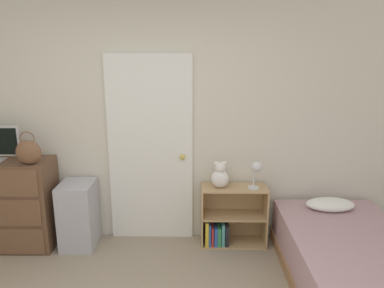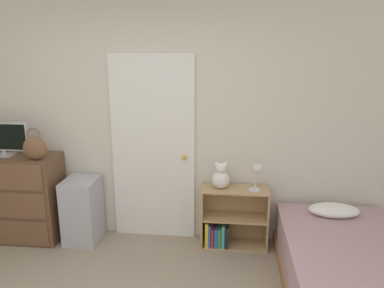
{
  "view_description": "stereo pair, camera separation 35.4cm",
  "coord_description": "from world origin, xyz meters",
  "px_view_note": "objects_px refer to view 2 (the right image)",
  "views": [
    {
      "loc": [
        0.55,
        -1.81,
        2.09
      ],
      "look_at": [
        0.51,
        1.82,
        1.14
      ],
      "focal_mm": 35.0,
      "sensor_mm": 36.0,
      "label": 1
    },
    {
      "loc": [
        0.9,
        -1.79,
        2.09
      ],
      "look_at": [
        0.51,
        1.82,
        1.14
      ],
      "focal_mm": 35.0,
      "sensor_mm": 36.0,
      "label": 2
    }
  ],
  "objects_px": {
    "dresser": "(12,197)",
    "teddy_bear": "(221,177)",
    "bookshelf": "(229,222)",
    "desk_lamp": "(257,171)",
    "storage_bin": "(83,210)",
    "bed": "(352,276)",
    "handbag": "(35,148)",
    "tv": "(2,138)"
  },
  "relations": [
    {
      "from": "tv",
      "to": "desk_lamp",
      "type": "distance_m",
      "value": 2.7
    },
    {
      "from": "teddy_bear",
      "to": "bed",
      "type": "xyz_separation_m",
      "value": [
        1.13,
        -0.82,
        -0.54
      ]
    },
    {
      "from": "tv",
      "to": "teddy_bear",
      "type": "relative_size",
      "value": 2.0
    },
    {
      "from": "storage_bin",
      "to": "desk_lamp",
      "type": "relative_size",
      "value": 2.39
    },
    {
      "from": "desk_lamp",
      "to": "bed",
      "type": "xyz_separation_m",
      "value": [
        0.76,
        -0.78,
        -0.63
      ]
    },
    {
      "from": "tv",
      "to": "desk_lamp",
      "type": "relative_size",
      "value": 1.92
    },
    {
      "from": "handbag",
      "to": "bookshelf",
      "type": "bearing_deg",
      "value": 5.57
    },
    {
      "from": "bookshelf",
      "to": "bed",
      "type": "relative_size",
      "value": 0.36
    },
    {
      "from": "dresser",
      "to": "handbag",
      "type": "bearing_deg",
      "value": -16.09
    },
    {
      "from": "handbag",
      "to": "teddy_bear",
      "type": "relative_size",
      "value": 1.17
    },
    {
      "from": "teddy_bear",
      "to": "desk_lamp",
      "type": "height_order",
      "value": "desk_lamp"
    },
    {
      "from": "bookshelf",
      "to": "bed",
      "type": "distance_m",
      "value": 1.33
    },
    {
      "from": "dresser",
      "to": "teddy_bear",
      "type": "height_order",
      "value": "dresser"
    },
    {
      "from": "desk_lamp",
      "to": "bed",
      "type": "distance_m",
      "value": 1.26
    },
    {
      "from": "handbag",
      "to": "desk_lamp",
      "type": "bearing_deg",
      "value": 3.69
    },
    {
      "from": "bookshelf",
      "to": "desk_lamp",
      "type": "bearing_deg",
      "value": -10.06
    },
    {
      "from": "dresser",
      "to": "bed",
      "type": "distance_m",
      "value": 3.53
    },
    {
      "from": "teddy_bear",
      "to": "bed",
      "type": "bearing_deg",
      "value": -36.04
    },
    {
      "from": "dresser",
      "to": "bookshelf",
      "type": "relative_size",
      "value": 1.56
    },
    {
      "from": "teddy_bear",
      "to": "dresser",
      "type": "bearing_deg",
      "value": -178.15
    },
    {
      "from": "tv",
      "to": "bed",
      "type": "relative_size",
      "value": 0.29
    },
    {
      "from": "storage_bin",
      "to": "teddy_bear",
      "type": "relative_size",
      "value": 2.48
    },
    {
      "from": "bookshelf",
      "to": "desk_lamp",
      "type": "xyz_separation_m",
      "value": [
        0.27,
        -0.05,
        0.6
      ]
    },
    {
      "from": "handbag",
      "to": "teddy_bear",
      "type": "distance_m",
      "value": 1.94
    },
    {
      "from": "bookshelf",
      "to": "bed",
      "type": "bearing_deg",
      "value": -38.63
    },
    {
      "from": "storage_bin",
      "to": "teddy_bear",
      "type": "bearing_deg",
      "value": 2.3
    },
    {
      "from": "bookshelf",
      "to": "teddy_bear",
      "type": "xyz_separation_m",
      "value": [
        -0.09,
        -0.01,
        0.51
      ]
    },
    {
      "from": "tv",
      "to": "handbag",
      "type": "xyz_separation_m",
      "value": [
        0.42,
        -0.11,
        -0.06
      ]
    },
    {
      "from": "tv",
      "to": "bookshelf",
      "type": "xyz_separation_m",
      "value": [
        2.42,
        0.09,
        -0.88
      ]
    },
    {
      "from": "dresser",
      "to": "tv",
      "type": "bearing_deg",
      "value": -159.66
    },
    {
      "from": "tv",
      "to": "handbag",
      "type": "relative_size",
      "value": 1.71
    },
    {
      "from": "tv",
      "to": "bed",
      "type": "distance_m",
      "value": 3.65
    },
    {
      "from": "handbag",
      "to": "bed",
      "type": "height_order",
      "value": "handbag"
    },
    {
      "from": "dresser",
      "to": "teddy_bear",
      "type": "distance_m",
      "value": 2.32
    },
    {
      "from": "storage_bin",
      "to": "tv",
      "type": "bearing_deg",
      "value": -178.59
    },
    {
      "from": "tv",
      "to": "teddy_bear",
      "type": "distance_m",
      "value": 2.35
    },
    {
      "from": "handbag",
      "to": "desk_lamp",
      "type": "xyz_separation_m",
      "value": [
        2.27,
        0.15,
        -0.22
      ]
    },
    {
      "from": "tv",
      "to": "desk_lamp",
      "type": "height_order",
      "value": "tv"
    },
    {
      "from": "tv",
      "to": "bed",
      "type": "bearing_deg",
      "value": -12.15
    },
    {
      "from": "tv",
      "to": "bookshelf",
      "type": "distance_m",
      "value": 2.57
    },
    {
      "from": "tv",
      "to": "handbag",
      "type": "distance_m",
      "value": 0.44
    },
    {
      "from": "tv",
      "to": "storage_bin",
      "type": "relative_size",
      "value": 0.81
    }
  ]
}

